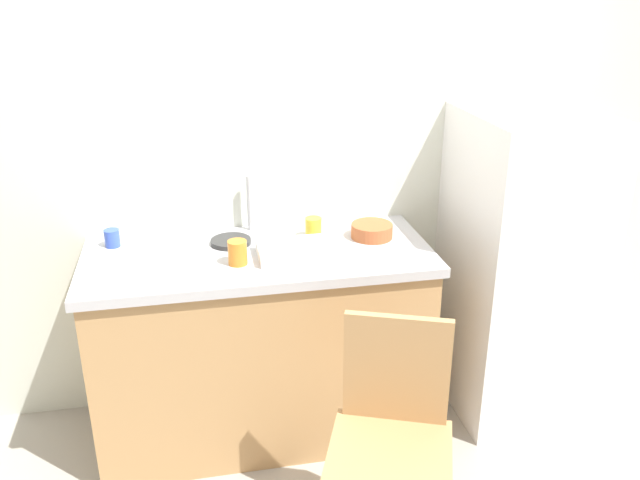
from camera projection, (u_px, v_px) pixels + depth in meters
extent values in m
cube|color=silver|center=(260.00, 128.00, 2.87)|extent=(4.80, 0.10, 2.60)
cube|color=tan|center=(262.00, 346.00, 2.88)|extent=(1.38, 0.60, 0.83)
cube|color=#B7B7BC|center=(258.00, 256.00, 2.71)|extent=(1.42, 0.64, 0.04)
cylinder|color=#B7B7BC|center=(250.00, 203.00, 2.88)|extent=(0.02, 0.02, 0.25)
cube|color=white|center=(518.00, 267.00, 2.97)|extent=(0.55, 0.64, 1.40)
cylinder|color=tan|center=(349.00, 478.00, 2.39)|extent=(0.04, 0.04, 0.45)
cube|color=tan|center=(390.00, 457.00, 2.14)|extent=(0.52, 0.52, 0.04)
cube|color=tan|center=(396.00, 369.00, 2.22)|extent=(0.35, 0.16, 0.40)
cube|color=white|center=(293.00, 251.00, 2.65)|extent=(0.28, 0.20, 0.05)
cylinder|color=#B25B33|center=(372.00, 231.00, 2.84)|extent=(0.18, 0.18, 0.06)
cylinder|color=#2D2D2D|center=(231.00, 241.00, 2.78)|extent=(0.17, 0.17, 0.02)
cylinder|color=orange|center=(238.00, 253.00, 2.57)|extent=(0.08, 0.08, 0.10)
cylinder|color=yellow|center=(313.00, 228.00, 2.83)|extent=(0.07, 0.07, 0.09)
cylinder|color=blue|center=(112.00, 238.00, 2.74)|extent=(0.06, 0.06, 0.07)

